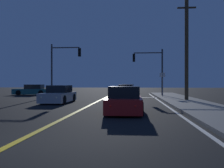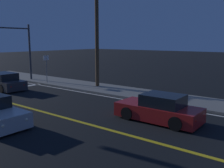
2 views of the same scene
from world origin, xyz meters
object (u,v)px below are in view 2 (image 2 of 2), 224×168
Objects in this scene: car_side_waiting_charcoal at (3,82)px; utility_pole_right at (97,29)px; street_sign_corner at (46,65)px; traffic_signal_near_right at (18,44)px; car_mid_block_red at (159,109)px.

utility_pole_right is at bearing -46.08° from car_side_waiting_charcoal.
street_sign_corner is (-1.40, 4.77, -3.00)m from utility_pole_right.
traffic_signal_near_right is 0.59× the size of utility_pole_right.
street_sign_corner reaches higher than car_side_waiting_charcoal.
street_sign_corner is (3.71, -0.81, 1.15)m from car_side_waiting_charcoal.
car_side_waiting_charcoal is 0.85× the size of traffic_signal_near_right.
traffic_signal_near_right is 8.01m from utility_pole_right.
utility_pole_right is at bearing 107.20° from traffic_signal_near_right.
street_sign_corner is at bearing -10.89° from car_side_waiting_charcoal.
traffic_signal_near_right reaches higher than car_side_waiting_charcoal.
car_mid_block_red is 13.37m from street_sign_corner.
car_side_waiting_charcoal is at bearing 35.71° from traffic_signal_near_right.
car_mid_block_red is at bearing 81.22° from traffic_signal_near_right.
car_side_waiting_charcoal is 13.70m from car_mid_block_red.
car_mid_block_red is 0.46× the size of utility_pole_right.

